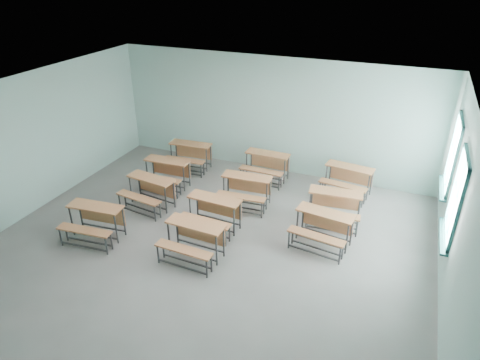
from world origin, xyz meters
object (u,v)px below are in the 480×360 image
at_px(desk_unit_r2c0, 166,170).
at_px(desk_unit_r1c0, 149,188).
at_px(desk_unit_r1c1, 213,210).
at_px(desk_unit_r2c1, 246,187).
at_px(desk_unit_r0c1, 193,236).
at_px(desk_unit_r2c2, 335,203).
at_px(desk_unit_r3c0, 189,153).
at_px(desk_unit_r1c2, 323,225).
at_px(desk_unit_r0c0, 94,218).
at_px(desk_unit_r3c2, 348,177).
at_px(desk_unit_r3c1, 266,163).

bearing_deg(desk_unit_r2c0, desk_unit_r1c0, -83.65).
height_order(desk_unit_r1c1, desk_unit_r2c1, same).
height_order(desk_unit_r0c1, desk_unit_r2c2, same).
height_order(desk_unit_r2c0, desk_unit_r2c1, same).
xyz_separation_m(desk_unit_r0c1, desk_unit_r2c0, (-2.08, 2.39, 0.00)).
bearing_deg(desk_unit_r1c1, desk_unit_r1c0, 173.32).
relative_size(desk_unit_r1c1, desk_unit_r3c0, 0.98).
height_order(desk_unit_r0c1, desk_unit_r1c2, same).
distance_m(desk_unit_r1c0, desk_unit_r1c2, 4.22).
xyz_separation_m(desk_unit_r0c0, desk_unit_r2c0, (0.20, 2.60, 0.00)).
relative_size(desk_unit_r1c1, desk_unit_r2c0, 1.01).
bearing_deg(desk_unit_r2c2, desk_unit_r3c0, 158.40).
bearing_deg(desk_unit_r3c2, desk_unit_r1c0, -142.65).
bearing_deg(desk_unit_r1c2, desk_unit_r2c1, 163.83).
bearing_deg(desk_unit_r3c1, desk_unit_r3c0, -173.63).
height_order(desk_unit_r1c2, desk_unit_r3c2, same).
relative_size(desk_unit_r0c1, desk_unit_r1c2, 0.95).
xyz_separation_m(desk_unit_r1c2, desk_unit_r2c0, (-4.37, 0.99, 0.00)).
xyz_separation_m(desk_unit_r3c0, desk_unit_r3c1, (2.25, 0.18, 0.00)).
relative_size(desk_unit_r1c0, desk_unit_r3c2, 1.00).
bearing_deg(desk_unit_r1c0, desk_unit_r3c0, 100.60).
height_order(desk_unit_r1c2, desk_unit_r3c1, same).
bearing_deg(desk_unit_r1c0, desk_unit_r0c0, -95.01).
distance_m(desk_unit_r0c0, desk_unit_r1c2, 4.84).
xyz_separation_m(desk_unit_r3c0, desk_unit_r3c2, (4.44, 0.18, 0.00)).
height_order(desk_unit_r2c2, desk_unit_r3c1, same).
height_order(desk_unit_r1c2, desk_unit_r2c2, same).
distance_m(desk_unit_r2c1, desk_unit_r2c2, 2.15).
height_order(desk_unit_r0c1, desk_unit_r3c0, same).
distance_m(desk_unit_r2c0, desk_unit_r2c1, 2.27).
distance_m(desk_unit_r1c0, desk_unit_r3c0, 2.27).
bearing_deg(desk_unit_r3c2, desk_unit_r0c1, -114.35).
distance_m(desk_unit_r1c1, desk_unit_r2c1, 1.29).
height_order(desk_unit_r0c0, desk_unit_r3c1, same).
bearing_deg(desk_unit_r1c2, desk_unit_r3c0, 160.45).
height_order(desk_unit_r0c0, desk_unit_r2c1, same).
bearing_deg(desk_unit_r2c2, desk_unit_r0c0, -156.50).
xyz_separation_m(desk_unit_r2c1, desk_unit_r3c1, (0.01, 1.48, 0.00)).
bearing_deg(desk_unit_r3c1, desk_unit_r1c0, -129.28).
bearing_deg(desk_unit_r0c1, desk_unit_r1c0, 146.78).
bearing_deg(desk_unit_r2c1, desk_unit_r1c2, -27.51).
distance_m(desk_unit_r1c2, desk_unit_r3c2, 2.41).
relative_size(desk_unit_r1c1, desk_unit_r1c2, 0.95).
distance_m(desk_unit_r0c0, desk_unit_r3c1, 4.72).
bearing_deg(desk_unit_r3c1, desk_unit_r2c0, -146.49).
height_order(desk_unit_r1c1, desk_unit_r3c1, same).
bearing_deg(desk_unit_r1c2, desk_unit_r3c2, 95.22).
bearing_deg(desk_unit_r2c0, desk_unit_r0c1, -51.07).
bearing_deg(desk_unit_r0c0, desk_unit_r2c2, 23.43).
bearing_deg(desk_unit_r3c1, desk_unit_r0c0, -119.96).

